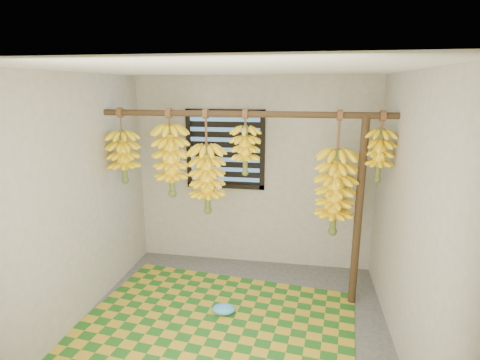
% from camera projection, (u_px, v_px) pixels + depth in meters
% --- Properties ---
extents(floor, '(3.00, 3.00, 0.01)m').
position_uv_depth(floor, '(230.00, 331.00, 3.58)').
color(floor, '#444444').
rests_on(floor, ground).
extents(ceiling, '(3.00, 3.00, 0.01)m').
position_uv_depth(ceiling, '(228.00, 69.00, 3.00)').
color(ceiling, silver).
rests_on(ceiling, wall_back).
extents(wall_back, '(3.00, 0.01, 2.40)m').
position_uv_depth(wall_back, '(253.00, 173.00, 4.73)').
color(wall_back, gray).
rests_on(wall_back, floor).
extents(wall_left, '(0.01, 3.00, 2.40)m').
position_uv_depth(wall_left, '(74.00, 203.00, 3.54)').
color(wall_left, gray).
rests_on(wall_left, floor).
extents(wall_right, '(0.01, 3.00, 2.40)m').
position_uv_depth(wall_right, '(411.00, 222.00, 3.04)').
color(wall_right, gray).
rests_on(wall_right, floor).
extents(window, '(1.00, 0.04, 1.00)m').
position_uv_depth(window, '(225.00, 150.00, 4.69)').
color(window, black).
rests_on(window, wall_back).
extents(hanging_pole, '(3.00, 0.06, 0.06)m').
position_uv_depth(hanging_pole, '(243.00, 114.00, 3.77)').
color(hanging_pole, '#3E2C19').
rests_on(hanging_pole, wall_left).
extents(support_post, '(0.08, 0.08, 2.00)m').
position_uv_depth(support_post, '(358.00, 215.00, 3.81)').
color(support_post, '#3E2C19').
rests_on(support_post, floor).
extents(woven_mat, '(2.84, 2.37, 0.01)m').
position_uv_depth(woven_mat, '(212.00, 330.00, 3.57)').
color(woven_mat, '#205D1B').
rests_on(woven_mat, floor).
extents(plastic_bag, '(0.26, 0.21, 0.10)m').
position_uv_depth(plastic_bag, '(224.00, 309.00, 3.82)').
color(plastic_bag, '#3E9EE9').
rests_on(plastic_bag, woven_mat).
extents(banana_bunch_a, '(0.34, 0.34, 0.82)m').
position_uv_depth(banana_bunch_a, '(124.00, 157.00, 4.10)').
color(banana_bunch_a, brown).
rests_on(banana_bunch_a, hanging_pole).
extents(banana_bunch_b, '(0.35, 0.35, 0.94)m').
position_uv_depth(banana_bunch_b, '(171.00, 161.00, 4.02)').
color(banana_bunch_b, brown).
rests_on(banana_bunch_b, hanging_pole).
extents(banana_bunch_c, '(0.37, 0.37, 1.11)m').
position_uv_depth(banana_bunch_c, '(207.00, 179.00, 4.00)').
color(banana_bunch_c, brown).
rests_on(banana_bunch_c, hanging_pole).
extents(banana_bunch_d, '(0.30, 0.30, 0.68)m').
position_uv_depth(banana_bunch_d, '(245.00, 150.00, 3.85)').
color(banana_bunch_d, brown).
rests_on(banana_bunch_d, hanging_pole).
extents(banana_bunch_e, '(0.39, 0.39, 1.27)m').
position_uv_depth(banana_bunch_e, '(335.00, 192.00, 3.80)').
color(banana_bunch_e, brown).
rests_on(banana_bunch_e, hanging_pole).
extents(banana_bunch_f, '(0.28, 0.28, 0.69)m').
position_uv_depth(banana_bunch_f, '(379.00, 155.00, 3.63)').
color(banana_bunch_f, brown).
rests_on(banana_bunch_f, hanging_pole).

